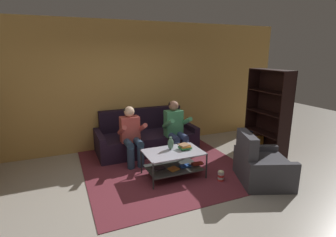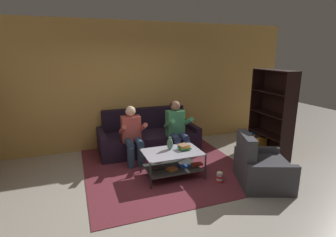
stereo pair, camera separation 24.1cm
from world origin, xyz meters
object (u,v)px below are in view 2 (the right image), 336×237
(person_seated_left, at_px, (132,133))
(vase, at_px, (170,144))
(bookshelf, at_px, (270,120))
(armchair, at_px, (261,168))
(person_seated_right, at_px, (177,127))
(book_stack, at_px, (184,147))
(couch, at_px, (148,138))
(coffee_table, at_px, (173,160))
(popcorn_tub, at_px, (220,177))

(person_seated_left, relative_size, vase, 4.90)
(bookshelf, distance_m, armchair, 1.63)
(person_seated_right, distance_m, book_stack, 0.89)
(person_seated_right, xyz_separation_m, armchair, (0.87, -1.67, -0.37))
(book_stack, relative_size, bookshelf, 0.12)
(couch, distance_m, bookshelf, 2.75)
(person_seated_left, xyz_separation_m, book_stack, (0.77, -0.85, -0.11))
(coffee_table, xyz_separation_m, armchair, (1.32, -0.78, -0.03))
(couch, relative_size, armchair, 1.95)
(bookshelf, relative_size, popcorn_tub, 9.43)
(book_stack, bearing_deg, person_seated_right, 76.50)
(couch, height_order, coffee_table, couch)
(couch, relative_size, popcorn_tub, 11.29)
(bookshelf, relative_size, armchair, 1.62)
(person_seated_right, bearing_deg, book_stack, -103.50)
(person_seated_left, relative_size, book_stack, 5.25)
(coffee_table, relative_size, popcorn_tub, 5.52)
(couch, distance_m, person_seated_right, 0.84)
(person_seated_left, xyz_separation_m, coffee_table, (0.54, -0.88, -0.32))
(person_seated_left, xyz_separation_m, vase, (0.53, -0.76, -0.04))
(book_stack, bearing_deg, coffee_table, -171.76)
(coffee_table, relative_size, book_stack, 4.93)
(couch, xyz_separation_m, popcorn_tub, (0.74, -1.97, -0.19))
(coffee_table, distance_m, vase, 0.31)
(book_stack, xyz_separation_m, armchair, (1.08, -0.81, -0.24))
(popcorn_tub, bearing_deg, person_seated_left, 131.46)
(person_seated_left, bearing_deg, coffee_table, -58.81)
(person_seated_left, height_order, person_seated_right, person_seated_right)
(couch, relative_size, book_stack, 10.07)
(bookshelf, distance_m, popcorn_tub, 2.02)
(vase, bearing_deg, popcorn_tub, -42.14)
(person_seated_left, height_order, vase, person_seated_left)
(coffee_table, height_order, vase, vase)
(couch, relative_size, person_seated_left, 1.92)
(person_seated_left, distance_m, popcorn_tub, 1.92)
(armchair, relative_size, popcorn_tub, 5.80)
(couch, relative_size, bookshelf, 1.20)
(person_seated_left, height_order, bookshelf, bookshelf)
(bookshelf, xyz_separation_m, popcorn_tub, (-1.72, -0.82, -0.68))
(person_seated_right, relative_size, book_stack, 5.44)
(book_stack, bearing_deg, armchair, -37.01)
(person_seated_left, bearing_deg, armchair, -41.95)
(person_seated_right, bearing_deg, coffee_table, -116.43)
(person_seated_left, distance_m, book_stack, 1.15)
(person_seated_right, height_order, vase, person_seated_right)
(vase, bearing_deg, coffee_table, -87.16)
(bookshelf, bearing_deg, person_seated_left, 169.06)
(couch, xyz_separation_m, bookshelf, (2.45, -1.15, 0.49))
(coffee_table, height_order, armchair, armchair)
(vase, bearing_deg, book_stack, -21.05)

